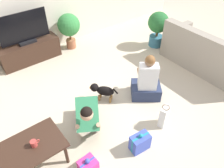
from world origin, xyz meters
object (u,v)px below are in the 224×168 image
(person_kneeling, at_px, (88,114))
(dog, at_px, (102,90))
(gift_bag_a, at_px, (164,116))
(person_sitting, at_px, (147,83))
(potted_plant_back_right, at_px, (69,26))
(potted_plant_corner_right, at_px, (158,26))
(tv_console, at_px, (30,52))
(tv, at_px, (24,30))
(mug, at_px, (34,143))
(gift_box_b, at_px, (88,165))
(sofa_right, at_px, (209,56))
(gift_box_a, at_px, (140,142))
(coffee_table, at_px, (21,154))

(person_kneeling, bearing_deg, dog, 67.73)
(gift_bag_a, bearing_deg, person_sitting, 68.78)
(potted_plant_back_right, xyz_separation_m, potted_plant_corner_right, (1.72, -1.20, -0.05))
(person_kneeling, height_order, dog, person_kneeling)
(potted_plant_back_right, height_order, dog, potted_plant_back_right)
(tv_console, xyz_separation_m, tv, (-0.00, 0.00, 0.52))
(person_sitting, xyz_separation_m, mug, (-2.11, -0.11, 0.16))
(tv_console, relative_size, potted_plant_corner_right, 1.51)
(dog, relative_size, mug, 3.55)
(gift_box_b, bearing_deg, dog, 45.74)
(potted_plant_corner_right, height_order, person_sitting, person_sitting)
(sofa_right, bearing_deg, person_sitting, 84.23)
(gift_box_a, relative_size, mug, 2.74)
(potted_plant_corner_right, xyz_separation_m, person_sitting, (-1.50, -1.17, -0.20))
(tv, height_order, person_sitting, tv)
(mug, bearing_deg, tv, 70.42)
(person_kneeling, distance_m, gift_bag_a, 1.20)
(person_kneeling, relative_size, mug, 6.74)
(dog, xyz_separation_m, gift_bag_a, (0.43, -1.07, -0.02))
(coffee_table, height_order, dog, coffee_table)
(tv, relative_size, dog, 2.44)
(dog, distance_m, gift_bag_a, 1.15)
(coffee_table, relative_size, dog, 2.57)
(gift_box_b, bearing_deg, potted_plant_corner_right, 28.93)
(potted_plant_back_right, bearing_deg, gift_box_b, -115.83)
(sofa_right, xyz_separation_m, gift_box_a, (-2.52, -0.59, -0.16))
(potted_plant_corner_right, bearing_deg, tv, 155.30)
(tv, xyz_separation_m, dog, (0.52, -2.01, -0.54))
(tv_console, height_order, person_kneeling, person_kneeling)
(sofa_right, relative_size, potted_plant_back_right, 2.33)
(coffee_table, bearing_deg, tv_console, 66.56)
(tv, relative_size, gift_bag_a, 2.60)
(potted_plant_back_right, bearing_deg, potted_plant_corner_right, -34.90)
(sofa_right, xyz_separation_m, dog, (-2.34, 0.58, -0.09))
(mug, bearing_deg, sofa_right, -0.88)
(gift_bag_a, bearing_deg, sofa_right, 14.52)
(potted_plant_corner_right, bearing_deg, gift_box_a, -140.78)
(potted_plant_back_right, relative_size, person_kneeling, 1.05)
(tv_console, relative_size, person_kneeling, 1.60)
(tv, bearing_deg, potted_plant_corner_right, -24.70)
(mug, bearing_deg, dog, 20.09)
(gift_box_b, bearing_deg, person_kneeling, 55.53)
(gift_bag_a, bearing_deg, coffee_table, 164.02)
(potted_plant_corner_right, xyz_separation_m, mug, (-3.61, -1.28, -0.03))
(dog, bearing_deg, potted_plant_corner_right, 160.52)
(tv, xyz_separation_m, gift_box_a, (0.34, -3.18, -0.61))
(tv_console, xyz_separation_m, dog, (0.52, -2.01, -0.01))
(potted_plant_corner_right, relative_size, mug, 7.11)
(sofa_right, height_order, person_sitting, person_sitting)
(coffee_table, bearing_deg, gift_box_b, -35.80)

